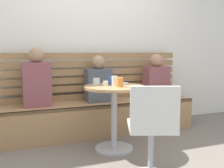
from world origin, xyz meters
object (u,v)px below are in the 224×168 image
object	(u,v)px
cup_glass_short	(96,82)
cup_water_clear	(115,81)
booth_bench	(99,118)
white_chair	(152,129)
cup_espresso_small	(106,83)
cafe_table	(114,105)
person_child_left	(98,81)
plate_small	(122,83)
cup_tumbler_orange	(120,82)
person_child_middle	(156,79)
person_adult	(37,80)
cup_mug_blue	(111,81)

from	to	relation	value
cup_glass_short	cup_water_clear	bearing A→B (deg)	-38.18
booth_bench	white_chair	xyz separation A→B (m)	(0.01, -1.45, 0.24)
white_chair	cup_espresso_small	bearing A→B (deg)	98.06
cup_water_clear	booth_bench	bearing A→B (deg)	89.05
cafe_table	person_child_left	bearing A→B (deg)	87.17
plate_small	cup_tumbler_orange	bearing A→B (deg)	-117.20
cup_glass_short	person_child_left	bearing A→B (deg)	69.54
person_child_middle	cup_tumbler_orange	size ratio (longest dim) A/B	6.51
person_adult	plate_small	distance (m)	1.06
cup_mug_blue	cup_espresso_small	world-z (taller)	cup_mug_blue
person_adult	cup_espresso_small	xyz separation A→B (m)	(0.69, -0.61, -0.00)
person_child_left	cup_water_clear	xyz separation A→B (m)	(-0.02, -0.65, 0.08)
white_chair	cup_tumbler_orange	bearing A→B (deg)	89.90
cup_espresso_small	cup_water_clear	size ratio (longest dim) A/B	0.51
person_child_middle	cup_glass_short	size ratio (longest dim) A/B	8.14
booth_bench	person_child_middle	bearing A→B (deg)	-1.82
white_chair	plate_small	xyz separation A→B (m)	(0.12, 0.96, 0.28)
white_chair	cup_tumbler_orange	size ratio (longest dim) A/B	8.50
person_adult	cup_tumbler_orange	bearing A→B (deg)	-42.18
white_chair	plate_small	size ratio (longest dim) A/B	5.00
booth_bench	person_adult	distance (m)	0.97
white_chair	cup_espresso_small	size ratio (longest dim) A/B	15.18
plate_small	person_child_left	bearing A→B (deg)	103.34
cafe_table	person_adult	bearing A→B (deg)	140.23
booth_bench	person_adult	size ratio (longest dim) A/B	3.68
person_adult	plate_small	world-z (taller)	person_adult
cafe_table	cup_glass_short	xyz separation A→B (m)	(-0.16, 0.16, 0.26)
plate_small	cafe_table	bearing A→B (deg)	-135.53
person_adult	cup_glass_short	world-z (taller)	person_adult
cafe_table	cup_tumbler_orange	xyz separation A→B (m)	(0.03, -0.09, 0.27)
person_child_left	cup_water_clear	world-z (taller)	person_child_left
booth_bench	person_child_left	world-z (taller)	person_child_left
cup_water_clear	plate_small	distance (m)	0.20
booth_bench	cup_glass_short	world-z (taller)	cup_glass_short
cafe_table	white_chair	distance (m)	0.81
cup_tumbler_orange	cup_water_clear	distance (m)	0.11
cafe_table	plate_small	bearing A→B (deg)	44.47
white_chair	cup_water_clear	size ratio (longest dim) A/B	7.73
person_child_middle	cup_tumbler_orange	distance (m)	1.11
cafe_table	white_chair	size ratio (longest dim) A/B	0.87
person_child_left	cup_glass_short	world-z (taller)	person_child_left
booth_bench	cup_espresso_small	world-z (taller)	cup_espresso_small
person_child_left	cup_tumbler_orange	world-z (taller)	person_child_left
person_child_left	person_child_middle	world-z (taller)	person_child_middle
cup_tumbler_orange	white_chair	bearing A→B (deg)	-90.10
cafe_table	cup_mug_blue	xyz separation A→B (m)	(0.02, 0.13, 0.27)
booth_bench	cafe_table	bearing A→B (deg)	-92.16
cup_espresso_small	cup_water_clear	xyz separation A→B (m)	(0.10, -0.02, 0.03)
person_child_left	cup_water_clear	distance (m)	0.66
cafe_table	person_child_middle	bearing A→B (deg)	34.06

